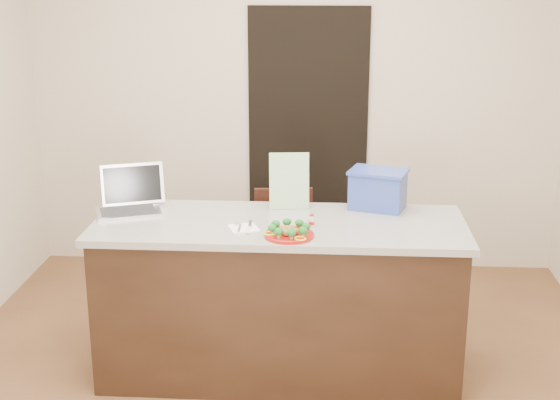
# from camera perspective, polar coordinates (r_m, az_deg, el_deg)

# --- Properties ---
(ground) EXTENTS (4.00, 4.00, 0.00)m
(ground) POSITION_cam_1_polar(r_m,az_deg,el_deg) (4.46, -0.27, -13.92)
(ground) COLOR brown
(ground) RESTS_ON ground
(room_shell) EXTENTS (4.00, 4.00, 4.00)m
(room_shell) POSITION_cam_1_polar(r_m,az_deg,el_deg) (3.89, -0.31, 7.03)
(room_shell) COLOR white
(room_shell) RESTS_ON ground
(doorway) EXTENTS (0.90, 0.02, 2.00)m
(doorway) POSITION_cam_1_polar(r_m,az_deg,el_deg) (5.95, 2.05, 4.38)
(doorway) COLOR black
(doorway) RESTS_ON ground
(island) EXTENTS (2.06, 0.76, 0.92)m
(island) POSITION_cam_1_polar(r_m,az_deg,el_deg) (4.47, -0.05, -7.18)
(island) COLOR black
(island) RESTS_ON ground
(plate) EXTENTS (0.26, 0.26, 0.02)m
(plate) POSITION_cam_1_polar(r_m,az_deg,el_deg) (4.08, 0.68, -2.55)
(plate) COLOR maroon
(plate) RESTS_ON island
(meatballs) EXTENTS (0.10, 0.10, 0.04)m
(meatballs) POSITION_cam_1_polar(r_m,az_deg,el_deg) (4.07, 0.62, -2.23)
(meatballs) COLOR olive
(meatballs) RESTS_ON plate
(broccoli) EXTENTS (0.22, 0.22, 0.04)m
(broccoli) POSITION_cam_1_polar(r_m,az_deg,el_deg) (4.06, 0.68, -2.00)
(broccoli) COLOR #144E1C
(broccoli) RESTS_ON plate
(pepper_rings) EXTENTS (0.23, 0.24, 0.01)m
(pepper_rings) POSITION_cam_1_polar(r_m,az_deg,el_deg) (4.07, 0.68, -2.43)
(pepper_rings) COLOR yellow
(pepper_rings) RESTS_ON plate
(napkin) EXTENTS (0.19, 0.19, 0.01)m
(napkin) POSITION_cam_1_polar(r_m,az_deg,el_deg) (4.20, -2.68, -2.06)
(napkin) COLOR white
(napkin) RESTS_ON island
(fork) EXTENTS (0.03, 0.15, 0.00)m
(fork) POSITION_cam_1_polar(r_m,az_deg,el_deg) (4.21, -2.94, -1.94)
(fork) COLOR #B5B6BA
(fork) RESTS_ON napkin
(knife) EXTENTS (0.02, 0.21, 0.01)m
(knife) POSITION_cam_1_polar(r_m,az_deg,el_deg) (4.18, -2.30, -2.06)
(knife) COLOR white
(knife) RESTS_ON napkin
(yogurt_bottle) EXTENTS (0.03, 0.03, 0.07)m
(yogurt_bottle) POSITION_cam_1_polar(r_m,az_deg,el_deg) (4.22, 2.32, -1.59)
(yogurt_bottle) COLOR beige
(yogurt_bottle) RESTS_ON island
(laptop) EXTENTS (0.42, 0.40, 0.26)m
(laptop) POSITION_cam_1_polar(r_m,az_deg,el_deg) (4.58, -10.88, 0.13)
(laptop) COLOR #B9BABE
(laptop) RESTS_ON island
(leaflet) EXTENTS (0.23, 0.08, 0.33)m
(leaflet) POSITION_cam_1_polar(r_m,az_deg,el_deg) (4.50, 0.68, 1.40)
(leaflet) COLOR white
(leaflet) RESTS_ON island
(blue_box) EXTENTS (0.38, 0.32, 0.23)m
(blue_box) POSITION_cam_1_polar(r_m,az_deg,el_deg) (4.55, 7.17, 0.80)
(blue_box) COLOR #2B419D
(blue_box) RESTS_ON island
(chair) EXTENTS (0.43, 0.43, 0.87)m
(chair) POSITION_cam_1_polar(r_m,az_deg,el_deg) (5.16, 0.19, -3.44)
(chair) COLOR #371810
(chair) RESTS_ON ground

